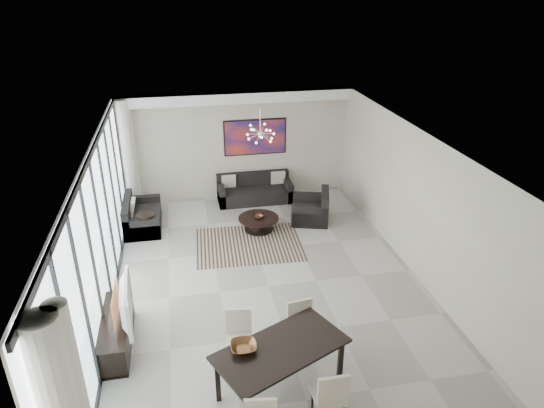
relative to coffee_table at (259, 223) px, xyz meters
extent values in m
cube|color=#A8A39B|center=(-0.21, -2.35, -0.18)|extent=(6.00, 9.00, 0.02)
cube|color=white|center=(-0.21, -2.35, 2.70)|extent=(6.00, 9.00, 0.02)
cube|color=beige|center=(-0.21, 2.14, 1.26)|extent=(6.00, 0.02, 2.90)
cube|color=beige|center=(2.78, -2.35, 1.26)|extent=(0.02, 9.00, 2.90)
cube|color=silver|center=(-3.19, -2.35, 1.26)|extent=(0.01, 8.95, 2.85)
cube|color=black|center=(-3.15, -2.35, 2.66)|extent=(0.04, 8.95, 0.10)
cube|color=black|center=(-3.15, -2.35, -0.16)|extent=(0.04, 8.95, 0.06)
cube|color=black|center=(-3.15, -5.35, 1.26)|extent=(0.04, 0.05, 2.88)
cube|color=black|center=(-3.15, -4.35, 1.26)|extent=(0.04, 0.05, 2.88)
cube|color=black|center=(-3.15, -3.35, 1.26)|extent=(0.04, 0.05, 2.88)
cube|color=black|center=(-3.15, -2.35, 1.26)|extent=(0.04, 0.05, 2.88)
cube|color=black|center=(-3.15, -1.35, 1.26)|extent=(0.04, 0.05, 2.88)
cube|color=black|center=(-3.15, -0.35, 1.26)|extent=(0.04, 0.05, 2.88)
cube|color=black|center=(-3.15, 0.65, 1.26)|extent=(0.04, 0.05, 2.88)
cube|color=black|center=(-3.15, 1.65, 1.26)|extent=(0.04, 0.05, 2.88)
cylinder|color=white|center=(-3.01, 1.80, 1.26)|extent=(0.36, 0.36, 2.85)
cube|color=white|center=(-0.21, 1.95, 2.58)|extent=(5.98, 0.40, 0.26)
cube|color=red|center=(0.29, 2.12, 1.46)|extent=(1.68, 0.04, 0.98)
cylinder|color=silver|center=(0.09, 0.15, 2.43)|extent=(0.02, 0.02, 0.55)
sphere|color=silver|center=(0.09, 0.15, 2.16)|extent=(0.12, 0.12, 0.12)
cube|color=black|center=(-0.34, -0.63, -0.18)|extent=(2.45, 1.93, 0.01)
cylinder|color=black|center=(0.00, 0.00, 0.13)|extent=(0.96, 0.96, 0.04)
cylinder|color=black|center=(0.00, 0.00, -0.04)|extent=(0.42, 0.42, 0.30)
cylinder|color=black|center=(0.00, 0.00, -0.18)|extent=(0.67, 0.67, 0.03)
imported|color=brown|center=(0.00, -0.04, 0.18)|extent=(0.27, 0.27, 0.07)
cube|color=black|center=(0.19, 1.67, -0.01)|extent=(1.98, 0.81, 0.36)
cube|color=black|center=(0.19, 2.00, 0.35)|extent=(1.98, 0.16, 0.36)
cube|color=black|center=(-0.72, 1.67, 0.07)|extent=(0.16, 0.81, 0.52)
cube|color=black|center=(1.10, 1.67, 0.07)|extent=(0.16, 0.81, 0.52)
cube|color=black|center=(-2.71, 0.70, -0.01)|extent=(0.83, 1.48, 0.37)
cube|color=black|center=(-3.04, 0.70, 0.36)|extent=(0.17, 1.48, 0.37)
cube|color=black|center=(-2.71, 0.05, 0.08)|extent=(0.83, 0.17, 0.54)
cube|color=black|center=(-2.71, 1.36, 0.08)|extent=(0.83, 0.17, 0.54)
cube|color=black|center=(1.34, 0.27, 0.01)|extent=(1.11, 1.15, 0.39)
cube|color=black|center=(1.68, 0.17, 0.40)|extent=(0.43, 0.94, 0.39)
cube|color=black|center=(1.45, 0.63, 0.09)|extent=(0.90, 0.42, 0.57)
cube|color=black|center=(1.24, -0.09, 0.09)|extent=(0.90, 0.42, 0.57)
cylinder|color=black|center=(-2.60, 0.17, 0.38)|extent=(0.43, 0.43, 0.04)
cylinder|color=black|center=(-2.60, 0.17, 0.09)|extent=(0.06, 0.06, 0.54)
cylinder|color=black|center=(-2.60, 0.17, -0.17)|extent=(0.30, 0.30, 0.03)
cube|color=black|center=(-2.97, -3.48, 0.06)|extent=(0.46, 1.62, 0.51)
imported|color=gray|center=(-2.81, -3.55, 0.66)|extent=(0.23, 1.19, 0.68)
cube|color=black|center=(-0.53, -4.95, 0.57)|extent=(2.09, 1.64, 0.04)
cube|color=black|center=(-1.44, -4.98, 0.18)|extent=(0.07, 0.07, 0.74)
cube|color=black|center=(0.38, -4.93, 0.18)|extent=(0.07, 0.07, 0.74)
cube|color=black|center=(0.07, -4.27, 0.18)|extent=(0.07, 0.07, 0.74)
cube|color=beige|center=(-0.02, -5.59, 0.23)|extent=(0.43, 0.43, 0.06)
cube|color=beige|center=(-0.02, -5.77, 0.48)|extent=(0.43, 0.05, 0.52)
cylinder|color=black|center=(-0.18, -5.42, 0.01)|extent=(0.04, 0.04, 0.40)
cube|color=beige|center=(-1.05, -4.28, 0.22)|extent=(0.46, 0.46, 0.05)
cube|color=beige|center=(-1.02, -4.10, 0.45)|extent=(0.41, 0.10, 0.50)
cylinder|color=black|center=(-0.91, -4.46, 0.00)|extent=(0.04, 0.04, 0.38)
cylinder|color=black|center=(-1.18, -4.10, 0.00)|extent=(0.04, 0.04, 0.38)
cube|color=beige|center=(-0.02, -4.29, 0.23)|extent=(0.47, 0.47, 0.05)
cube|color=beige|center=(-0.04, -4.11, 0.46)|extent=(0.42, 0.10, 0.51)
cylinder|color=black|center=(0.17, -4.42, 0.00)|extent=(0.04, 0.04, 0.39)
cylinder|color=black|center=(-0.20, -4.15, 0.00)|extent=(0.04, 0.04, 0.39)
imported|color=brown|center=(-1.05, -4.89, 0.63)|extent=(0.38, 0.38, 0.09)
camera|label=1|loc=(-1.69, -10.13, 5.30)|focal=32.00mm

